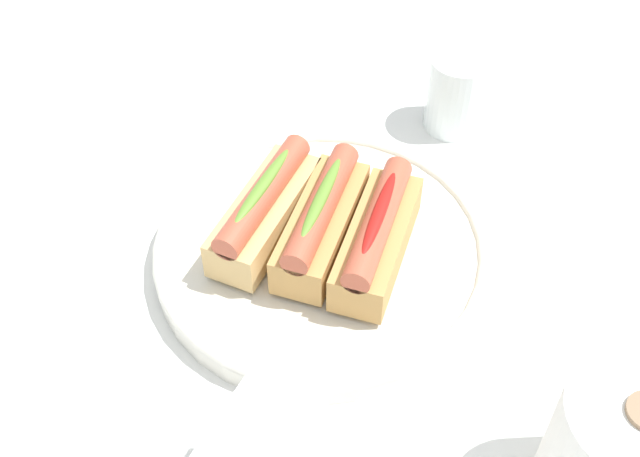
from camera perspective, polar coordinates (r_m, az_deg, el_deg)
ground_plane at (r=0.79m, az=0.87°, el=-2.67°), size 2.40×2.40×0.00m
serving_bowl at (r=0.78m, az=-0.00°, el=-1.68°), size 0.32×0.32×0.03m
hotdog_front at (r=0.76m, az=-3.93°, el=1.34°), size 0.16×0.07×0.06m
hotdog_back at (r=0.75m, az=0.00°, el=0.41°), size 0.16×0.08×0.06m
hotdog_side at (r=0.74m, az=4.05°, el=-0.56°), size 0.16×0.08×0.06m
water_glass at (r=0.93m, az=9.60°, el=9.26°), size 0.07×0.07×0.09m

